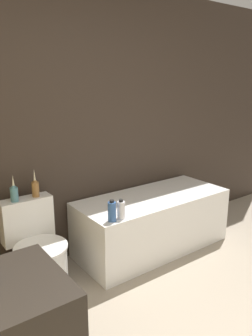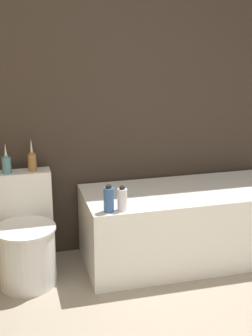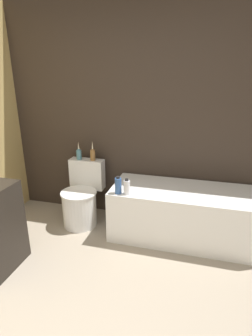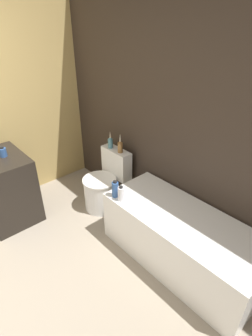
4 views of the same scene
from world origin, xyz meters
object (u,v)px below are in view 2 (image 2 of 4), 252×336
(shampoo_bottle_short, at_px, (122,199))
(vase_silver, at_px, (32,160))
(toilet, at_px, (25,240))
(shampoo_bottle_tall, at_px, (109,199))
(vase_gold, at_px, (6,163))
(bathtub, at_px, (187,224))

(shampoo_bottle_short, bearing_deg, vase_silver, 139.74)
(toilet, distance_m, shampoo_bottle_tall, 0.72)
(shampoo_bottle_tall, bearing_deg, vase_gold, 144.28)
(vase_gold, bearing_deg, shampoo_bottle_short, -32.21)
(toilet, relative_size, shampoo_bottle_tall, 4.04)
(toilet, xyz_separation_m, vase_silver, (0.09, 0.20, 0.53))
(toilet, bearing_deg, bathtub, -0.31)
(shampoo_bottle_tall, bearing_deg, vase_silver, 134.59)
(bathtub, bearing_deg, shampoo_bottle_short, -155.58)
(toilet, bearing_deg, vase_silver, 65.41)
(toilet, xyz_separation_m, vase_gold, (-0.09, 0.19, 0.53))
(vase_gold, relative_size, shampoo_bottle_short, 1.30)
(vase_silver, bearing_deg, shampoo_bottle_short, -40.26)
(bathtub, relative_size, shampoo_bottle_short, 9.30)
(bathtub, bearing_deg, shampoo_bottle_tall, -158.66)
(shampoo_bottle_tall, distance_m, shampoo_bottle_short, 0.09)
(bathtub, xyz_separation_m, shampoo_bottle_tall, (-0.68, -0.27, 0.37))
(bathtub, height_order, shampoo_bottle_tall, shampoo_bottle_tall)
(vase_silver, bearing_deg, toilet, -114.59)
(vase_silver, bearing_deg, bathtub, -10.19)
(shampoo_bottle_short, bearing_deg, vase_gold, 147.79)
(vase_gold, bearing_deg, toilet, -64.73)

